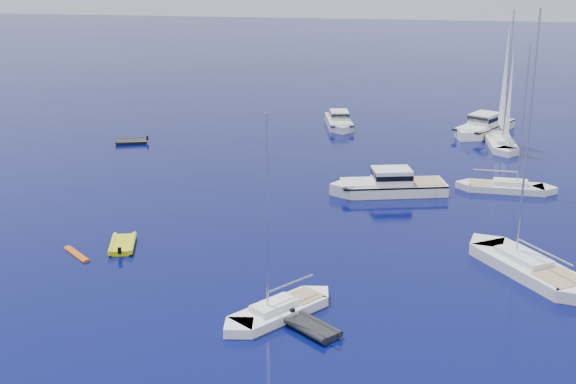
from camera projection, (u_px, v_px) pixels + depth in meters
name	position (u px, v px, depth m)	size (l,w,h in m)	color
motor_cruiser_centre	(388.00, 193.00, 67.18)	(3.34, 10.92, 2.87)	silver
motor_cruiser_distant	(482.00, 133.00, 88.73)	(3.43, 11.22, 2.95)	white
motor_cruiser_horizon	(339.00, 126.00, 92.02)	(2.80, 9.13, 2.40)	silver
sailboat_fore	(279.00, 315.00, 45.00)	(2.25, 8.65, 12.71)	white
sailboat_mid_r	(527.00, 273.00, 50.87)	(3.14, 12.06, 17.73)	silver
sailboat_centre	(506.00, 191.00, 67.86)	(2.38, 9.17, 13.48)	silver
sailboat_sails_r	(501.00, 146.00, 82.92)	(2.67, 10.28, 15.12)	white
tender_yellow	(123.00, 247.00, 55.20)	(2.11, 3.88, 0.95)	#CDD70C
tender_grey_near	(313.00, 332.00, 43.13)	(1.92, 3.47, 0.95)	black
tender_grey_far	(131.00, 143.00, 84.24)	(1.96, 3.55, 0.95)	black
kayak_orange	(77.00, 255.00, 53.81)	(0.56, 3.32, 0.30)	#C64E09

